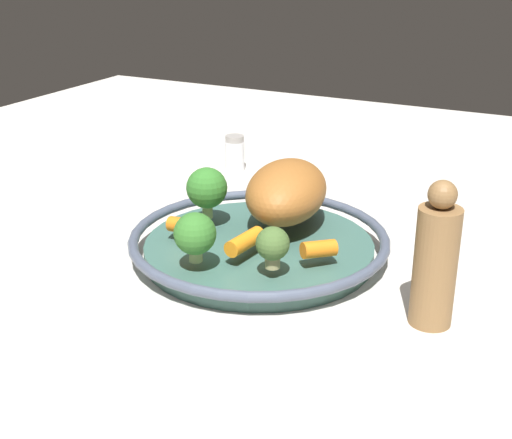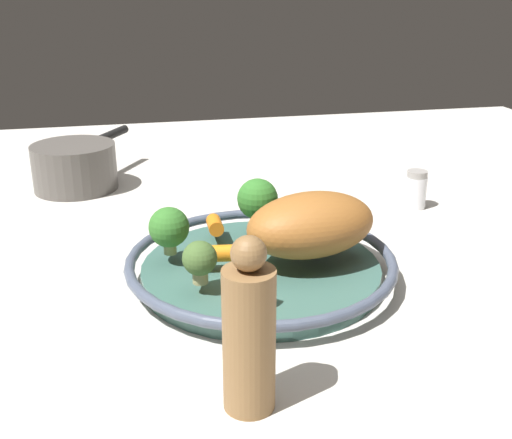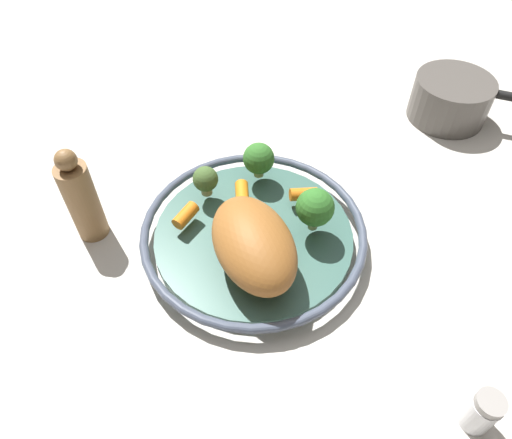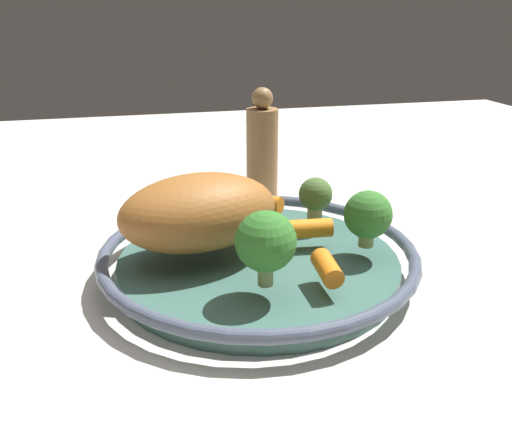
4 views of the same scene
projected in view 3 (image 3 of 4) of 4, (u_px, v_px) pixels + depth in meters
The scene contains 12 objects.
ground_plane at pixel (254, 242), 0.71m from camera, with size 1.87×1.87×0.00m, color beige.
serving_bowl at pixel (254, 234), 0.70m from camera, with size 0.33×0.33×0.03m.
roast_chicken_piece at pixel (254, 244), 0.62m from camera, with size 0.16×0.10×0.08m, color #A2622A.
baby_carrot_right at pixel (242, 197), 0.71m from camera, with size 0.02×0.02×0.06m, color orange.
baby_carrot_back at pixel (304, 194), 0.72m from camera, with size 0.02×0.02×0.04m, color orange.
baby_carrot_near_rim at pixel (186, 215), 0.69m from camera, with size 0.02×0.02×0.04m, color orange.
broccoli_floret_mid at pixel (259, 159), 0.73m from camera, with size 0.05×0.05×0.06m.
broccoli_floret_small at pixel (206, 180), 0.71m from camera, with size 0.04×0.04×0.05m.
broccoli_floret_edge at pixel (315, 208), 0.65m from camera, with size 0.05×0.05×0.07m.
salt_shaker at pixel (482, 412), 0.52m from camera, with size 0.03×0.03×0.06m.
pepper_mill at pixel (81, 199), 0.67m from camera, with size 0.05×0.05×0.16m.
saucepan at pixel (451, 99), 0.88m from camera, with size 0.17×0.23×0.08m.
Camera 3 is at (-0.43, 0.08, 0.56)m, focal length 32.91 mm.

